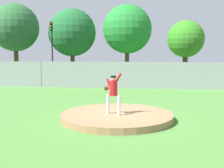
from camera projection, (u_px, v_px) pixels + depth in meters
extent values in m
plane|color=#4C8438|center=(126.00, 97.00, 18.14)|extent=(80.00, 80.00, 0.00)
cube|color=#2B2B2D|center=(133.00, 82.00, 26.53)|extent=(44.00, 7.00, 0.01)
cylinder|color=#99704C|center=(117.00, 117.00, 12.20)|extent=(4.63, 4.63, 0.26)
cylinder|color=silver|center=(108.00, 104.00, 12.16)|extent=(0.13, 0.13, 0.78)
cylinder|color=silver|center=(119.00, 106.00, 11.80)|extent=(0.13, 0.13, 0.78)
cylinder|color=maroon|center=(113.00, 88.00, 11.90)|extent=(0.32, 0.32, 0.59)
cylinder|color=maroon|center=(118.00, 79.00, 11.83)|extent=(0.36, 0.28, 0.48)
cylinder|color=maroon|center=(109.00, 84.00, 11.90)|extent=(0.28, 0.23, 0.46)
ellipsoid|color=#4C2D14|center=(106.00, 88.00, 11.98)|extent=(0.20, 0.12, 0.18)
sphere|color=tan|center=(113.00, 78.00, 11.85)|extent=(0.20, 0.20, 0.20)
cylinder|color=black|center=(113.00, 77.00, 11.84)|extent=(0.21, 0.21, 0.09)
sphere|color=white|center=(108.00, 120.00, 10.84)|extent=(0.07, 0.07, 0.07)
cube|color=gray|center=(130.00, 75.00, 21.97)|extent=(34.26, 0.03, 1.99)
cylinder|color=slate|center=(41.00, 74.00, 22.74)|extent=(0.07, 0.07, 2.09)
cube|color=silver|center=(157.00, 75.00, 25.76)|extent=(2.04, 4.82, 0.70)
cube|color=black|center=(157.00, 67.00, 25.68)|extent=(1.82, 2.67, 0.66)
cylinder|color=black|center=(156.00, 78.00, 27.26)|extent=(1.97, 0.70, 0.64)
cylinder|color=black|center=(159.00, 81.00, 24.34)|extent=(1.97, 0.70, 0.64)
cube|color=slate|center=(51.00, 73.00, 27.76)|extent=(2.05, 4.82, 0.74)
cube|color=black|center=(51.00, 66.00, 27.68)|extent=(1.78, 2.69, 0.61)
cylinder|color=black|center=(55.00, 76.00, 29.26)|extent=(1.86, 0.75, 0.64)
cylinder|color=black|center=(47.00, 79.00, 26.35)|extent=(1.86, 0.75, 0.64)
cube|color=#A81919|center=(223.00, 76.00, 25.20)|extent=(2.04, 4.66, 0.66)
cube|color=black|center=(223.00, 68.00, 25.13)|extent=(1.79, 2.60, 0.64)
cylinder|color=black|center=(218.00, 78.00, 26.65)|extent=(1.89, 0.74, 0.64)
cone|color=orange|center=(124.00, 82.00, 23.69)|extent=(0.32, 0.32, 0.55)
cube|color=black|center=(124.00, 86.00, 23.72)|extent=(0.40, 0.40, 0.03)
cylinder|color=black|center=(52.00, 50.00, 31.12)|extent=(0.14, 0.14, 5.74)
cube|color=black|center=(51.00, 26.00, 30.66)|extent=(0.28, 0.24, 0.90)
sphere|color=red|center=(51.00, 24.00, 30.51)|extent=(0.18, 0.18, 0.18)
sphere|color=orange|center=(51.00, 26.00, 30.54)|extent=(0.18, 0.18, 0.18)
sphere|color=green|center=(51.00, 29.00, 30.57)|extent=(0.18, 0.18, 0.18)
cylinder|color=#4C331E|center=(16.00, 59.00, 34.95)|extent=(0.52, 0.52, 3.52)
sphere|color=#2A6332|center=(15.00, 28.00, 34.53)|extent=(5.57, 5.57, 5.57)
cylinder|color=#4C331E|center=(73.00, 61.00, 36.16)|extent=(0.51, 0.51, 2.95)
sphere|color=#1F622E|center=(72.00, 33.00, 35.76)|extent=(5.75, 5.75, 5.75)
cylinder|color=#4C331E|center=(127.00, 60.00, 36.26)|extent=(0.51, 0.51, 3.31)
sphere|color=#23812F|center=(127.00, 29.00, 35.83)|extent=(5.94, 5.94, 5.94)
cylinder|color=#4C331E|center=(185.00, 64.00, 32.40)|extent=(0.56, 0.56, 2.65)
sphere|color=#348420|center=(186.00, 39.00, 32.09)|extent=(4.02, 4.02, 4.02)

